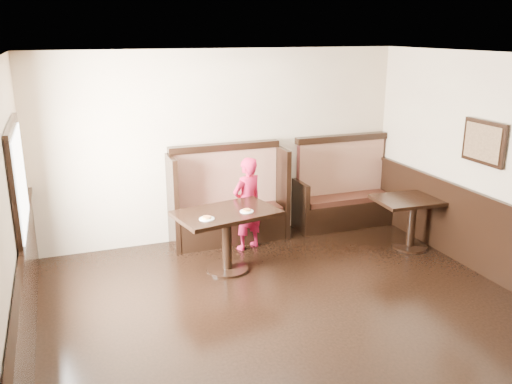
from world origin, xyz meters
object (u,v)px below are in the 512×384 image
child (247,204)px  table_neighbor (413,210)px  booth_main (228,206)px  table_main (227,225)px  booth_neighbor (343,196)px

child → table_neighbor: bearing=139.2°
booth_main → table_main: bearing=-108.3°
table_main → booth_main: bearing=60.3°
table_neighbor → child: (-2.23, 0.80, 0.11)m
booth_neighbor → table_neighbor: (0.44, -1.23, 0.08)m
booth_neighbor → table_neighbor: size_ratio=1.47×
table_neighbor → child: child is taller
table_neighbor → booth_main: bearing=156.2°
booth_main → booth_neighbor: size_ratio=1.06×
booth_main → child: 0.48m
booth_neighbor → child: (-1.80, -0.43, 0.20)m
table_main → table_neighbor: 2.74m
booth_main → table_main: size_ratio=1.23×
booth_neighbor → table_main: (-2.30, -1.06, 0.15)m
table_neighbor → child: size_ratio=0.83×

